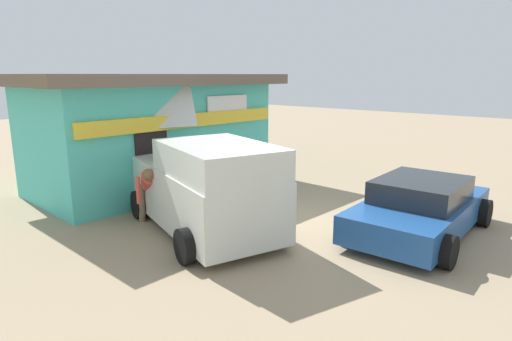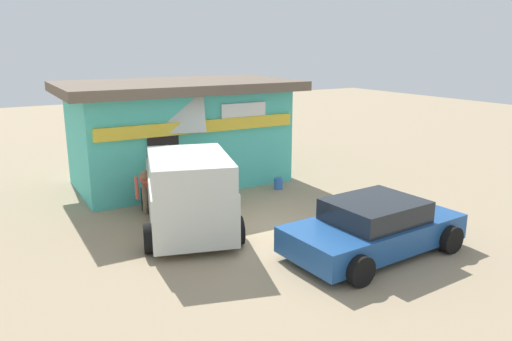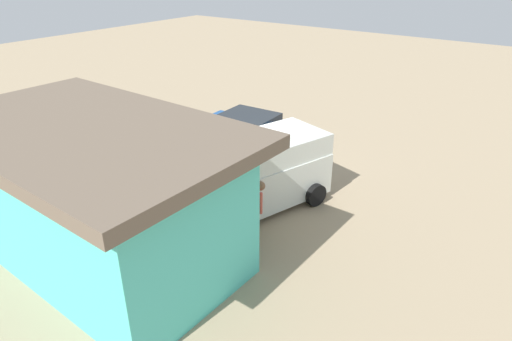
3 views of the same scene
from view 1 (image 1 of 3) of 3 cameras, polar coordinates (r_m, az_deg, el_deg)
The scene contains 8 objects.
ground_plane at distance 9.57m, azimuth 3.48°, elevation -7.44°, with size 60.00×60.00×0.00m, color #9E896B.
storefront_bar at distance 12.98m, azimuth -13.70°, elevation 5.27°, with size 7.38×4.46×3.29m.
delivery_van at distance 9.08m, azimuth -6.78°, elevation -2.08°, with size 3.14×5.00×3.09m.
parked_sedan at distance 9.62m, azimuth 20.87°, elevation -4.65°, with size 4.12×2.32×1.18m.
vendor_standing at distance 11.11m, azimuth -7.96°, elevation 0.31°, with size 0.40×0.56×1.63m.
customer_bending at distance 9.75m, azimuth -14.01°, elevation -2.15°, with size 0.74×0.82×1.35m.
unloaded_banana_pile at distance 11.82m, azimuth -12.25°, elevation -2.79°, with size 0.83×0.79×0.43m.
paint_bucket at distance 13.01m, azimuth 0.98°, elevation -1.16°, with size 0.28×0.28×0.36m, color blue.
Camera 1 is at (-7.06, -5.57, 3.28)m, focal length 30.16 mm.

